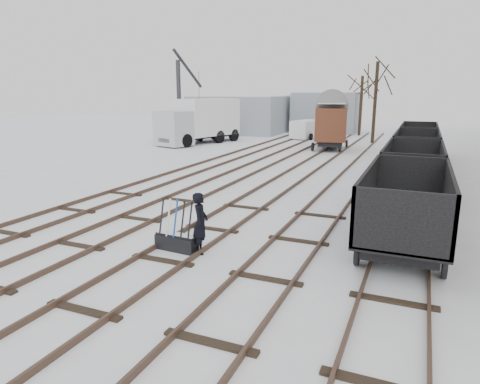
# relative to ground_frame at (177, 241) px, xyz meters

# --- Properties ---
(ground) EXTENTS (120.00, 120.00, 0.00)m
(ground) POSITION_rel_ground_frame_xyz_m (0.09, -0.89, -0.28)
(ground) COLOR white
(ground) RESTS_ON ground
(tracks) EXTENTS (13.90, 52.00, 0.16)m
(tracks) POSITION_rel_ground_frame_xyz_m (0.09, 12.78, -0.21)
(tracks) COLOR black
(tracks) RESTS_ON ground
(shed_left) EXTENTS (10.00, 8.00, 4.10)m
(shed_left) POSITION_rel_ground_frame_xyz_m (-12.91, 35.11, 1.76)
(shed_left) COLOR gray
(shed_left) RESTS_ON ground
(shed_right) EXTENTS (7.00, 6.00, 4.50)m
(shed_right) POSITION_rel_ground_frame_xyz_m (-3.91, 39.11, 1.96)
(shed_right) COLOR gray
(shed_right) RESTS_ON ground
(ground_frame) EXTENTS (1.33, 0.52, 1.49)m
(ground_frame) POSITION_rel_ground_frame_xyz_m (0.00, 0.00, 0.00)
(ground_frame) COLOR black
(ground_frame) RESTS_ON ground
(worker) EXTENTS (0.60, 0.75, 1.78)m
(worker) POSITION_rel_ground_frame_xyz_m (0.75, 0.10, 0.61)
(worker) COLOR black
(worker) RESTS_ON ground
(freight_wagon_a) EXTENTS (2.31, 5.78, 2.36)m
(freight_wagon_a) POSITION_rel_ground_frame_xyz_m (6.09, 2.80, 0.62)
(freight_wagon_a) COLOR black
(freight_wagon_a) RESTS_ON ground
(freight_wagon_b) EXTENTS (2.31, 5.78, 2.36)m
(freight_wagon_b) POSITION_rel_ground_frame_xyz_m (6.09, 9.20, 0.62)
(freight_wagon_b) COLOR black
(freight_wagon_b) RESTS_ON ground
(freight_wagon_c) EXTENTS (2.31, 5.78, 2.36)m
(freight_wagon_c) POSITION_rel_ground_frame_xyz_m (6.09, 15.60, 0.62)
(freight_wagon_c) COLOR black
(freight_wagon_c) RESTS_ON ground
(freight_wagon_d) EXTENTS (2.31, 5.78, 2.36)m
(freight_wagon_d) POSITION_rel_ground_frame_xyz_m (6.09, 22.00, 0.62)
(freight_wagon_d) COLOR black
(freight_wagon_d) RESTS_ON ground
(box_van_wagon) EXTENTS (3.34, 5.17, 3.67)m
(box_van_wagon) POSITION_rel_ground_frame_xyz_m (-0.44, 24.23, 1.85)
(box_van_wagon) COLOR black
(box_van_wagon) RESTS_ON ground
(lorry) EXTENTS (4.36, 8.96, 3.90)m
(lorry) POSITION_rel_ground_frame_xyz_m (-12.01, 23.73, 1.72)
(lorry) COLOR black
(lorry) RESTS_ON ground
(panel_van) EXTENTS (2.46, 4.27, 1.77)m
(panel_van) POSITION_rel_ground_frame_xyz_m (-4.30, 31.50, 0.64)
(panel_van) COLOR silver
(panel_van) RESTS_ON ground
(crane) EXTENTS (1.73, 4.84, 8.28)m
(crane) POSITION_rel_ground_frame_xyz_m (-14.61, 24.83, 1.89)
(crane) COLOR #292A2E
(crane) RESTS_ON ground
(tree_far_left) EXTENTS (0.30, 0.30, 6.13)m
(tree_far_left) POSITION_rel_ground_frame_xyz_m (0.09, 36.70, 2.78)
(tree_far_left) COLOR black
(tree_far_left) RESTS_ON ground
(tree_far_right) EXTENTS (0.30, 0.30, 7.09)m
(tree_far_right) POSITION_rel_ground_frame_xyz_m (2.19, 30.05, 3.26)
(tree_far_right) COLOR black
(tree_far_right) RESTS_ON ground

